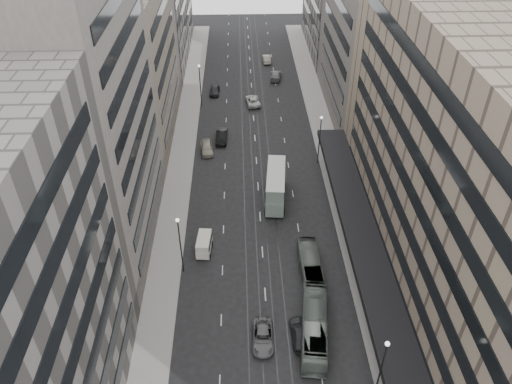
{
  "coord_description": "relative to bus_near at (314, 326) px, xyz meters",
  "views": [
    {
      "loc": [
        -2.45,
        -30.69,
        44.05
      ],
      "look_at": [
        -0.61,
        20.74,
        5.19
      ],
      "focal_mm": 35.0,
      "sensor_mm": 36.0,
      "label": 1
    }
  ],
  "objects": [
    {
      "name": "ground",
      "position": [
        -4.82,
        -2.15,
        -1.51
      ],
      "size": [
        220.0,
        220.0,
        0.0
      ],
      "primitive_type": "plane",
      "color": "black",
      "rests_on": "ground"
    },
    {
      "name": "sidewalk_right",
      "position": [
        7.18,
        35.35,
        -1.43
      ],
      "size": [
        4.0,
        125.0,
        0.15
      ],
      "primitive_type": "cube",
      "color": "gray",
      "rests_on": "ground"
    },
    {
      "name": "sidewalk_left",
      "position": [
        -16.82,
        35.35,
        -1.43
      ],
      "size": [
        4.0,
        125.0,
        0.15
      ],
      "primitive_type": "cube",
      "color": "gray",
      "rests_on": "ground"
    },
    {
      "name": "department_store",
      "position": [
        16.63,
        5.85,
        13.44
      ],
      "size": [
        19.2,
        60.0,
        30.0
      ],
      "color": "#7B695A",
      "rests_on": "ground"
    },
    {
      "name": "building_right_mid",
      "position": [
        16.68,
        49.85,
        10.49
      ],
      "size": [
        15.0,
        28.0,
        24.0
      ],
      "primitive_type": "cube",
      "color": "#514B47",
      "rests_on": "ground"
    },
    {
      "name": "building_left_b",
      "position": [
        -26.32,
        16.85,
        15.49
      ],
      "size": [
        15.0,
        26.0,
        34.0
      ],
      "primitive_type": "cube",
      "color": "#514B47",
      "rests_on": "ground"
    },
    {
      "name": "building_left_c",
      "position": [
        -26.32,
        43.85,
        10.99
      ],
      "size": [
        15.0,
        28.0,
        25.0
      ],
      "primitive_type": "cube",
      "color": "#665C4F",
      "rests_on": "ground"
    },
    {
      "name": "lamp_right_near",
      "position": [
        4.88,
        -7.15,
        3.7
      ],
      "size": [
        0.44,
        0.44,
        8.32
      ],
      "color": "#262628",
      "rests_on": "ground"
    },
    {
      "name": "lamp_right_far",
      "position": [
        4.88,
        32.85,
        3.7
      ],
      "size": [
        0.44,
        0.44,
        8.32
      ],
      "color": "#262628",
      "rests_on": "ground"
    },
    {
      "name": "lamp_left_near",
      "position": [
        -14.52,
        9.85,
        3.7
      ],
      "size": [
        0.44,
        0.44,
        8.32
      ],
      "color": "#262628",
      "rests_on": "ground"
    },
    {
      "name": "lamp_left_far",
      "position": [
        -14.52,
        52.85,
        3.7
      ],
      "size": [
        0.44,
        0.44,
        8.32
      ],
      "color": "#262628",
      "rests_on": "ground"
    },
    {
      "name": "bus_near",
      "position": [
        0.0,
        0.0,
        0.0
      ],
      "size": [
        3.92,
        11.06,
        3.01
      ],
      "primitive_type": "imported",
      "rotation": [
        0.0,
        0.0,
        3.01
      ],
      "color": "slate",
      "rests_on": "ground"
    },
    {
      "name": "bus_far",
      "position": [
        0.67,
        8.08,
        -0.14
      ],
      "size": [
        2.41,
        9.86,
        2.74
      ],
      "primitive_type": "imported",
      "rotation": [
        0.0,
        0.0,
        3.15
      ],
      "color": "slate",
      "rests_on": "ground"
    },
    {
      "name": "double_decker",
      "position": [
        -2.49,
        23.39,
        1.11
      ],
      "size": [
        3.44,
        9.06,
        4.85
      ],
      "rotation": [
        0.0,
        0.0,
        -0.1
      ],
      "color": "gray",
      "rests_on": "ground"
    },
    {
      "name": "panel_van",
      "position": [
        -12.14,
        13.23,
        -0.25
      ],
      "size": [
        2.05,
        3.76,
        2.29
      ],
      "rotation": [
        0.0,
        0.0,
        -0.09
      ],
      "color": "white",
      "rests_on": "ground"
    },
    {
      "name": "sedan_2",
      "position": [
        -5.4,
        -0.54,
        -0.84
      ],
      "size": [
        2.35,
        4.88,
        1.34
      ],
      "primitive_type": "imported",
      "rotation": [
        0.0,
        0.0,
        -0.03
      ],
      "color": "#5D5D60",
      "rests_on": "ground"
    },
    {
      "name": "sedan_3",
      "position": [
        -1.45,
        -0.23,
        -0.81
      ],
      "size": [
        2.13,
        4.9,
        1.4
      ],
      "primitive_type": "imported",
      "rotation": [
        0.0,
        0.0,
        3.18
      ],
      "color": "#242426",
      "rests_on": "ground"
    },
    {
      "name": "sedan_4",
      "position": [
        -12.84,
        36.74,
        -0.69
      ],
      "size": [
        2.51,
        5.02,
        1.64
      ],
      "primitive_type": "imported",
      "rotation": [
        0.0,
        0.0,
        0.12
      ],
      "color": "#9D9682",
      "rests_on": "ground"
    },
    {
      "name": "sedan_5",
      "position": [
        -10.47,
        40.19,
        -0.68
      ],
      "size": [
        1.96,
        5.1,
        1.66
      ],
      "primitive_type": "imported",
      "rotation": [
        0.0,
        0.0,
        -0.04
      ],
      "color": "black",
      "rests_on": "ground"
    },
    {
      "name": "sedan_6",
      "position": [
        -4.77,
        53.47,
        -0.78
      ],
      "size": [
        3.03,
        5.46,
        1.45
      ],
      "primitive_type": "imported",
      "rotation": [
        0.0,
        0.0,
        3.27
      ],
      "color": "silver",
      "rests_on": "ground"
    },
    {
      "name": "sedan_7",
      "position": [
        0.35,
        64.73,
        -0.73
      ],
      "size": [
        2.78,
        5.59,
        1.56
      ],
      "primitive_type": "imported",
      "rotation": [
        0.0,
        0.0,
        3.03
      ],
      "color": "slate",
      "rests_on": "ground"
    },
    {
      "name": "sedan_8",
      "position": [
        -12.19,
        58.16,
        -0.75
      ],
      "size": [
        2.01,
        4.53,
        1.52
      ],
      "primitive_type": "imported",
      "rotation": [
        0.0,
        0.0,
        -0.05
      ],
      "color": "#232325",
      "rests_on": "ground"
    },
    {
      "name": "sedan_9",
      "position": [
        -1.07,
        73.82,
        -0.76
      ],
      "size": [
        1.73,
        4.61,
        1.5
      ],
      "primitive_type": "imported",
      "rotation": [
        0.0,
        0.0,
        3.17
      ],
      "color": "#A59A88",
      "rests_on": "ground"
    }
  ]
}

